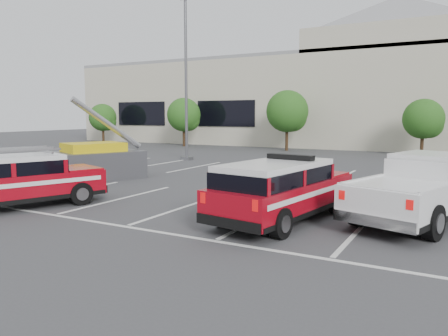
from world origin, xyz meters
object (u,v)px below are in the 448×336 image
object	(u,v)px
fire_chief_suv	(282,194)
white_pickup	(425,194)
convention_building	(377,95)
tree_mid_left	(288,113)
tree_mid_right	(425,120)
tree_far_left	(104,118)
ladder_suv	(19,184)
utility_rig	(91,162)
tree_left	(185,116)
light_pole_left	(186,78)

from	to	relation	value
fire_chief_suv	white_pickup	distance (m)	3.98
convention_building	tree_mid_left	xyz separation A→B (m)	(-5.09, -9.82, -1.68)
tree_mid_right	white_pickup	world-z (taller)	tree_mid_right
tree_mid_left	white_pickup	distance (m)	23.49
white_pickup	tree_mid_left	bearing A→B (deg)	136.54
tree_far_left	tree_mid_left	xyz separation A→B (m)	(20.00, 0.00, 0.54)
ladder_suv	tree_mid_right	bearing A→B (deg)	89.70
tree_far_left	fire_chief_suv	world-z (taller)	tree_far_left
tree_mid_right	utility_rig	size ratio (longest dim) A/B	0.81
convention_building	ladder_suv	distance (m)	35.02
tree_left	ladder_suv	world-z (taller)	tree_left
tree_mid_left	white_pickup	world-z (taller)	tree_mid_left
white_pickup	fire_chief_suv	bearing A→B (deg)	-132.33
tree_far_left	white_pickup	distance (m)	37.63
tree_mid_left	fire_chief_suv	size ratio (longest dim) A/B	0.91
utility_rig	tree_mid_right	bearing A→B (deg)	80.20
tree_mid_right	convention_building	bearing A→B (deg)	116.57
convention_building	tree_mid_right	size ratio (longest dim) A/B	15.04
tree_left	tree_mid_right	world-z (taller)	tree_left
fire_chief_suv	utility_rig	bearing A→B (deg)	171.21
convention_building	tree_far_left	distance (m)	27.03
tree_left	light_pole_left	distance (m)	12.43
tree_left	fire_chief_suv	bearing A→B (deg)	-50.73
tree_mid_right	utility_rig	world-z (taller)	tree_mid_right
tree_far_left	light_pole_left	xyz separation A→B (m)	(16.91, -10.05, 2.68)
tree_far_left	tree_mid_left	bearing A→B (deg)	0.00
convention_building	light_pole_left	world-z (taller)	convention_building
tree_far_left	white_pickup	world-z (taller)	tree_far_left
tree_mid_right	white_pickup	size ratio (longest dim) A/B	0.64
tree_mid_left	white_pickup	bearing A→B (deg)	-60.08
convention_building	fire_chief_suv	world-z (taller)	convention_building
ladder_suv	white_pickup	bearing A→B (deg)	42.31
tree_far_left	ladder_suv	bearing A→B (deg)	-50.37
ladder_suv	light_pole_left	bearing A→B (deg)	124.45
convention_building	utility_rig	distance (m)	30.04
light_pole_left	tree_left	bearing A→B (deg)	124.52
tree_far_left	tree_mid_right	world-z (taller)	same
fire_chief_suv	tree_left	bearing A→B (deg)	137.79
tree_far_left	light_pole_left	world-z (taller)	light_pole_left
tree_far_left	fire_chief_suv	distance (m)	36.04
light_pole_left	ladder_suv	distance (m)	15.67
light_pole_left	utility_rig	distance (m)	10.06
tree_mid_right	fire_chief_suv	world-z (taller)	tree_mid_right
tree_left	fire_chief_suv	xyz separation A→B (m)	(18.24, -22.31, -2.04)
tree_left	tree_mid_right	distance (m)	20.00
utility_rig	tree_far_left	bearing A→B (deg)	155.99
white_pickup	utility_rig	distance (m)	14.00
tree_mid_left	ladder_suv	size ratio (longest dim) A/B	0.96
light_pole_left	fire_chief_suv	world-z (taller)	light_pole_left
tree_mid_left	ladder_suv	world-z (taller)	tree_mid_left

